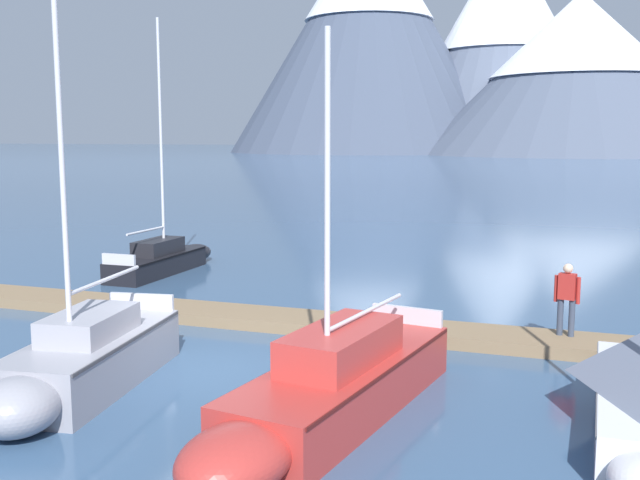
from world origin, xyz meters
TOP-DOWN VIEW (x-y plane):
  - ground_plane at (0.00, 0.00)m, footprint 700.00×700.00m
  - mountain_west_summit at (-61.84, 204.07)m, footprint 83.33×83.33m
  - mountain_central_massif at (-24.34, 219.39)m, footprint 68.79×68.79m
  - mountain_shoulder_ridge at (-1.74, 196.01)m, footprint 83.49×83.49m
  - dock at (0.00, 4.00)m, footprint 20.48×2.46m
  - sailboat_nearest_berth at (-7.43, 9.50)m, footprint 1.56×5.99m
  - sailboat_second_berth at (-1.75, -2.02)m, footprint 2.54×5.87m
  - sailboat_mid_dock_port at (3.19, -1.70)m, footprint 2.49×7.62m
  - person_on_dock at (6.68, 4.51)m, footprint 0.58×0.29m

SIDE VIEW (x-z plane):
  - ground_plane at x=0.00m, z-range 0.00..0.00m
  - dock at x=0.00m, z-range -0.01..0.29m
  - sailboat_nearest_berth at x=-7.43m, z-range -3.96..4.99m
  - sailboat_mid_dock_port at x=3.19m, z-range -2.70..3.92m
  - sailboat_second_berth at x=-1.75m, z-range -3.12..4.38m
  - person_on_dock at x=6.68m, z-range 0.42..2.11m
  - mountain_shoulder_ridge at x=-1.74m, z-range 1.35..43.24m
  - mountain_central_massif at x=-24.34m, z-range 2.15..66.64m
  - mountain_west_summit at x=-61.84m, z-range 1.64..70.69m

